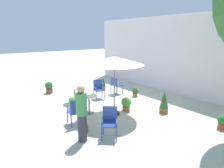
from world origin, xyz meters
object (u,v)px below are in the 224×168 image
at_px(patio_chair_2, 99,88).
at_px(patio_chair_3, 110,120).
at_px(patio_umbrella_0, 114,61).
at_px(potted_plant_6, 72,102).
at_px(potted_plant_3, 84,120).
at_px(potted_plant_7, 126,103).
at_px(cafe_table_1, 89,101).
at_px(standing_person, 82,113).
at_px(patio_chair_0, 75,110).
at_px(potted_plant_0, 222,121).
at_px(patio_chair_1, 116,84).
at_px(potted_plant_2, 135,92).
at_px(potted_plant_5, 164,102).
at_px(cafe_table_0, 75,91).
at_px(potted_plant_4, 104,84).
at_px(potted_plant_1, 49,87).

bearing_deg(patio_chair_2, patio_chair_3, -29.17).
distance_m(patio_umbrella_0, potted_plant_6, 2.61).
relative_size(potted_plant_3, potted_plant_7, 1.48).
relative_size(cafe_table_1, standing_person, 0.43).
bearing_deg(standing_person, patio_chair_0, 162.47).
relative_size(patio_chair_0, potted_plant_0, 1.97).
bearing_deg(patio_chair_3, patio_chair_1, 138.65).
bearing_deg(potted_plant_3, potted_plant_7, 103.14).
bearing_deg(potted_plant_2, patio_chair_0, -74.91).
relative_size(cafe_table_1, potted_plant_5, 0.82).
height_order(cafe_table_1, potted_plant_5, potted_plant_5).
xyz_separation_m(patio_umbrella_0, potted_plant_7, (0.04, 0.60, -1.77)).
distance_m(patio_chair_3, potted_plant_0, 3.75).
bearing_deg(cafe_table_1, standing_person, -36.70).
bearing_deg(potted_plant_6, potted_plant_2, 81.89).
xyz_separation_m(patio_chair_2, potted_plant_5, (3.14, 0.98, -0.08)).
bearing_deg(potted_plant_3, cafe_table_1, 142.63).
distance_m(cafe_table_1, potted_plant_2, 3.01).
bearing_deg(patio_chair_1, cafe_table_0, -93.05).
distance_m(patio_chair_3, potted_plant_5, 2.85).
relative_size(patio_chair_0, potted_plant_6, 1.93).
xyz_separation_m(patio_chair_0, potted_plant_6, (-1.51, 0.64, -0.26)).
relative_size(cafe_table_0, potted_plant_2, 1.66).
relative_size(cafe_table_0, potted_plant_4, 1.02).
relative_size(cafe_table_1, potted_plant_7, 1.26).
height_order(patio_umbrella_0, patio_chair_3, patio_umbrella_0).
distance_m(patio_chair_1, potted_plant_5, 3.19).
xyz_separation_m(patio_chair_3, potted_plant_0, (1.86, 3.25, -0.28)).
bearing_deg(potted_plant_5, potted_plant_6, -135.91).
distance_m(potted_plant_1, potted_plant_2, 4.55).
distance_m(potted_plant_1, potted_plant_4, 2.95).
bearing_deg(potted_plant_0, potted_plant_3, -124.86).
height_order(patio_umbrella_0, patio_chair_1, patio_umbrella_0).
bearing_deg(patio_chair_0, potted_plant_1, 170.93).
bearing_deg(potted_plant_6, potted_plant_4, 118.75).
bearing_deg(potted_plant_6, potted_plant_7, 44.54).
distance_m(patio_chair_1, potted_plant_3, 4.32).
height_order(patio_chair_3, potted_plant_5, patio_chair_3).
height_order(potted_plant_3, potted_plant_6, potted_plant_3).
height_order(cafe_table_0, patio_chair_2, patio_chair_2).
relative_size(patio_umbrella_0, cafe_table_1, 3.18).
distance_m(potted_plant_1, potted_plant_5, 6.06).
height_order(patio_chair_2, potted_plant_4, patio_chair_2).
bearing_deg(patio_chair_2, potted_plant_6, -75.31).
relative_size(potted_plant_0, potted_plant_7, 0.82).
bearing_deg(potted_plant_4, potted_plant_7, -19.43).
bearing_deg(potted_plant_0, patio_chair_1, -176.84).
bearing_deg(potted_plant_2, cafe_table_0, -110.63).
xyz_separation_m(patio_umbrella_0, potted_plant_1, (-4.36, -0.96, -1.77)).
bearing_deg(patio_chair_3, standing_person, -111.75).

